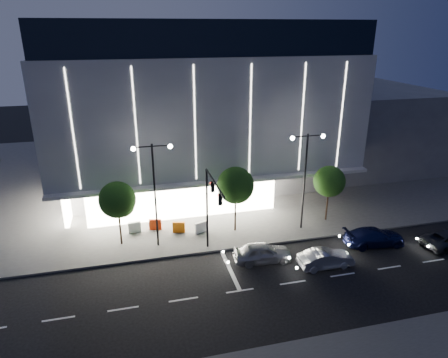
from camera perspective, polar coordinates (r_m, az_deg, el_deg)
name	(u,v)px	position (r m, az deg, el deg)	size (l,w,h in m)	color
ground	(208,283)	(29.93, -2.34, -14.56)	(160.00, 160.00, 0.00)	black
sidewalk_museum	(208,170)	(51.89, -2.36, 1.34)	(70.00, 40.00, 0.15)	#474747
museum	(192,102)	(47.60, -4.52, 10.98)	(30.00, 25.80, 18.00)	#4C4C51
annex_building	(356,124)	(58.29, 18.40, 7.51)	(16.00, 20.00, 10.00)	#4C4C51
traffic_mast	(211,200)	(30.48, -1.92, -2.99)	(0.33, 5.89, 7.07)	black
street_lamp_west	(154,181)	(32.09, -9.95, -0.27)	(3.16, 0.36, 9.00)	black
street_lamp_east	(306,168)	(35.27, 11.57, 1.56)	(3.16, 0.36, 9.00)	black
tree_left	(118,202)	(33.73, -14.93, -3.15)	(3.02, 3.02, 5.72)	black
tree_mid	(236,187)	(34.72, 1.70, -1.18)	(3.25, 3.25, 6.15)	black
tree_right	(329,183)	(38.16, 14.82, -0.55)	(2.91, 2.91, 5.51)	black
car_lead	(263,253)	(32.00, 5.54, -10.42)	(1.85, 4.61, 1.57)	#94969B
car_second	(326,259)	(32.21, 14.33, -10.96)	(1.50, 4.30, 1.42)	#B0B2B8
car_third	(374,237)	(36.42, 20.68, -7.74)	(2.09, 5.14, 1.49)	#121846
car_fourth	(448,239)	(38.83, 29.40, -7.50)	(2.21, 4.80, 1.33)	#2F3034
barrier_a	(155,224)	(36.87, -9.79, -6.42)	(1.10, 0.25, 1.00)	red
barrier_b	(135,227)	(36.73, -12.65, -6.75)	(1.10, 0.25, 1.00)	silver
barrier_c	(179,227)	(36.08, -6.47, -6.87)	(1.10, 0.25, 1.00)	orange
barrier_d	(201,227)	(35.92, -3.36, -6.89)	(1.10, 0.25, 1.00)	white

